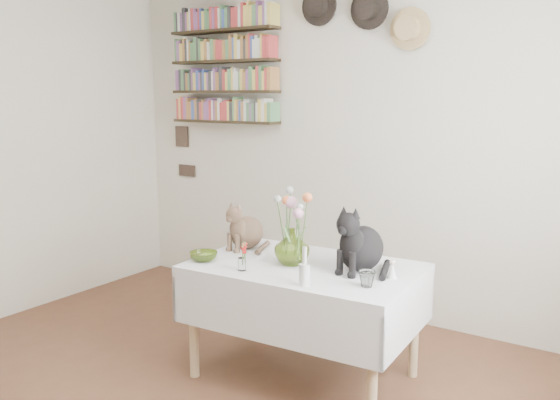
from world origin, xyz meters
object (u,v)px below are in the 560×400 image
Objects in this scene: black_cat at (362,236)px; tabby_cat at (247,224)px; bookshelf_unit at (224,66)px; flower_vase at (292,246)px; dining_table at (304,293)px.

tabby_cat is at bearing -175.39° from black_cat.
black_cat is 2.21m from bookshelf_unit.
tabby_cat is at bearing -45.58° from bookshelf_unit.
flower_vase is 2.04m from bookshelf_unit.
dining_table is 0.60m from tabby_cat.
flower_vase is (0.43, -0.15, -0.05)m from tabby_cat.
bookshelf_unit is at bearing 157.34° from black_cat.
flower_vase is (-0.37, -0.12, -0.08)m from black_cat.
tabby_cat is 0.81m from black_cat.
tabby_cat reaches higher than flower_vase.
flower_vase is 0.21× the size of bookshelf_unit.
bookshelf_unit is at bearing 143.16° from dining_table.
bookshelf_unit reaches higher than flower_vase.
bookshelf_unit reaches higher than tabby_cat.
flower_vase is at bearing -155.46° from black_cat.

